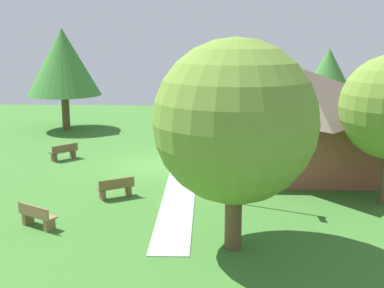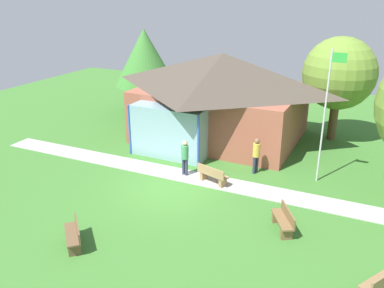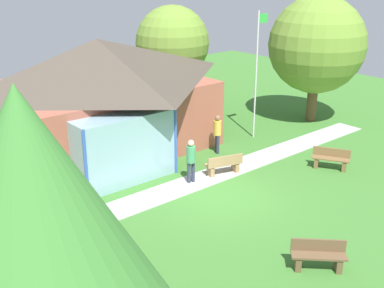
# 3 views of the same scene
# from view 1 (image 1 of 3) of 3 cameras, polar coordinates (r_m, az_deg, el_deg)

# --- Properties ---
(ground_plane) EXTENTS (44.00, 44.00, 0.00)m
(ground_plane) POSITION_cam_1_polar(r_m,az_deg,el_deg) (25.37, -4.36, -2.48)
(ground_plane) COLOR #3D752D
(pavilion) EXTENTS (9.75, 8.59, 4.88)m
(pavilion) POSITION_cam_1_polar(r_m,az_deg,el_deg) (25.66, 12.01, 3.25)
(pavilion) COLOR #A35642
(pavilion) RESTS_ON ground_plane
(footpath) EXTENTS (21.22, 1.52, 0.03)m
(footpath) POSITION_cam_1_polar(r_m,az_deg,el_deg) (25.23, -0.85, -2.50)
(footpath) COLOR #ADADA8
(footpath) RESTS_ON ground_plane
(flagpole) EXTENTS (0.64, 0.08, 5.94)m
(flagpole) POSITION_cam_1_polar(r_m,az_deg,el_deg) (19.03, 4.72, 2.56)
(flagpole) COLOR silver
(flagpole) RESTS_ON ground_plane
(bench_rear_near_path) EXTENTS (1.56, 0.85, 0.84)m
(bench_rear_near_path) POSITION_cam_1_polar(r_m,az_deg,el_deg) (23.80, -1.42, -2.45)
(bench_rear_near_path) COLOR #9E7A51
(bench_rear_near_path) RESTS_ON ground_plane
(bench_lawn_far_right) EXTENTS (1.15, 1.51, 0.84)m
(bench_lawn_far_right) POSITION_cam_1_polar(r_m,az_deg,el_deg) (18.03, -17.38, -7.96)
(bench_lawn_far_right) COLOR olive
(bench_lawn_far_right) RESTS_ON ground_plane
(bench_front_center) EXTENTS (1.38, 1.36, 0.84)m
(bench_front_center) POSITION_cam_1_polar(r_m,az_deg,el_deg) (27.26, -14.50, -0.93)
(bench_front_center) COLOR brown
(bench_front_center) RESTS_ON ground_plane
(bench_mid_right) EXTENTS (1.14, 1.52, 0.84)m
(bench_mid_right) POSITION_cam_1_polar(r_m,az_deg,el_deg) (20.50, -8.75, -5.06)
(bench_mid_right) COLOR brown
(bench_mid_right) RESTS_ON ground_plane
(visitor_on_path) EXTENTS (0.34, 0.34, 1.74)m
(visitor_on_path) POSITION_cam_1_polar(r_m,az_deg,el_deg) (25.08, -0.66, -0.22)
(visitor_on_path) COLOR #2D3347
(visitor_on_path) RESTS_ON ground_plane
(visitor_near_flagpole) EXTENTS (0.34, 0.34, 1.74)m
(visitor_near_flagpole) POSITION_cam_1_polar(r_m,az_deg,el_deg) (22.23, 3.25, -1.89)
(visitor_near_flagpole) COLOR #2D3347
(visitor_near_flagpole) RESTS_ON ground_plane
(tree_behind_pavilion_left) EXTENTS (4.26, 4.26, 5.71)m
(tree_behind_pavilion_left) POSITION_cam_1_polar(r_m,az_deg,el_deg) (32.73, 15.34, 7.19)
(tree_behind_pavilion_left) COLOR brown
(tree_behind_pavilion_left) RESTS_ON ground_plane
(tree_lawn_corner) EXTENTS (5.08, 5.08, 7.00)m
(tree_lawn_corner) POSITION_cam_1_polar(r_m,az_deg,el_deg) (35.53, -14.60, 9.10)
(tree_lawn_corner) COLOR brown
(tree_lawn_corner) RESTS_ON ground_plane
(tree_east_hedge) EXTENTS (4.92, 4.92, 6.47)m
(tree_east_hedge) POSITION_cam_1_polar(r_m,az_deg,el_deg) (14.70, 4.97, 2.54)
(tree_east_hedge) COLOR brown
(tree_east_hedge) RESTS_ON ground_plane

